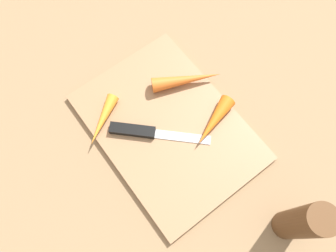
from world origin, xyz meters
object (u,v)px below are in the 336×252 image
at_px(cutting_board, 168,127).
at_px(pepper_grinder, 302,223).
at_px(knife, 139,131).
at_px(carrot_longest, 187,80).
at_px(carrot_medium, 214,121).
at_px(carrot_shortest, 103,120).

relative_size(cutting_board, pepper_grinder, 2.27).
distance_m(knife, carrot_longest, 0.15).
relative_size(knife, carrot_medium, 1.42).
height_order(carrot_longest, pepper_grinder, pepper_grinder).
height_order(cutting_board, knife, knife).
height_order(knife, carrot_medium, carrot_medium).
distance_m(carrot_medium, pepper_grinder, 0.24).
height_order(carrot_shortest, pepper_grinder, pepper_grinder).
xyz_separation_m(carrot_medium, pepper_grinder, (0.23, -0.02, 0.05)).
height_order(carrot_medium, pepper_grinder, pepper_grinder).
bearing_deg(carrot_longest, carrot_medium, -71.68).
bearing_deg(carrot_longest, carrot_shortest, -163.08).
bearing_deg(carrot_shortest, carrot_medium, 108.53).
bearing_deg(knife, carrot_shortest, 170.83).
bearing_deg(cutting_board, carrot_shortest, -130.73).
xyz_separation_m(knife, pepper_grinder, (0.30, 0.11, 0.06)).
bearing_deg(pepper_grinder, cutting_board, -168.53).
distance_m(knife, pepper_grinder, 0.33).
bearing_deg(cutting_board, pepper_grinder, 11.47).
relative_size(cutting_board, carrot_longest, 2.50).
bearing_deg(carrot_longest, pepper_grinder, -69.08).
bearing_deg(carrot_medium, carrot_longest, -116.68).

